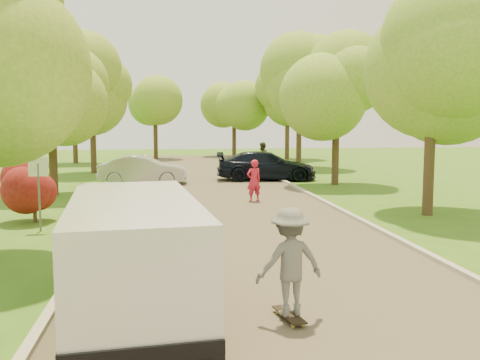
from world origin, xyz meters
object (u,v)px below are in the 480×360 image
dark_sedan (266,166)px  longboard (289,315)px  minivan (134,252)px  person_olive (262,158)px  street_sign (39,178)px  person_striped (254,181)px  skateboarder (290,261)px  silver_sedan (143,170)px

dark_sedan → longboard: size_ratio=5.85×
dark_sedan → longboard: bearing=175.9°
minivan → person_olive: 24.15m
street_sign → dark_sedan: (9.10, 12.50, -0.78)m
longboard → person_striped: size_ratio=0.55×
minivan → dark_sedan: bearing=67.7°
skateboarder → longboard: bearing=78.2°
silver_sedan → longboard: (3.15, -19.42, -0.63)m
silver_sedan → person_olive: person_olive is taller
minivan → skateboarder: bearing=-23.2°
street_sign → person_olive: 18.74m
street_sign → longboard: 9.87m
silver_sedan → dark_sedan: dark_sedan is taller
street_sign → skateboarder: (5.65, -7.95, -0.58)m
minivan → skateboarder: minivan is taller
silver_sedan → longboard: bearing=-167.0°
street_sign → dark_sedan: street_sign is taller
silver_sedan → longboard: size_ratio=4.79×
skateboarder → person_striped: size_ratio=1.03×
person_olive → skateboarder: bearing=41.1°
minivan → person_olive: bearing=69.2°
person_striped → longboard: bearing=65.4°
silver_sedan → person_striped: bearing=-141.0°
dark_sedan → person_striped: 7.89m
dark_sedan → longboard: dark_sedan is taller
longboard → silver_sedan: bearing=-91.4°
person_olive → longboard: bearing=41.1°
dark_sedan → skateboarder: bearing=175.9°
street_sign → person_striped: size_ratio=1.28×
silver_sedan → person_olive: (7.03, 4.66, 0.24)m
dark_sedan → person_striped: person_striped is taller
minivan → street_sign: bearing=108.3°
dark_sedan → street_sign: bearing=149.4°
longboard → dark_sedan: bearing=-110.2°
street_sign → person_striped: 8.68m
minivan → person_olive: minivan is taller
street_sign → longboard: bearing=-54.6°
longboard → person_striped: bearing=-107.4°
street_sign → longboard: (5.65, -7.95, -1.47)m
longboard → minivan: bearing=-28.3°
street_sign → minivan: size_ratio=0.40×
minivan → dark_sedan: size_ratio=0.99×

